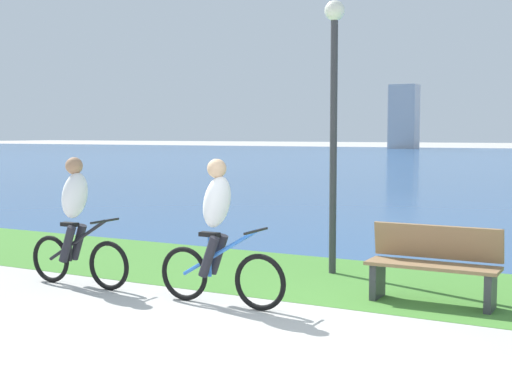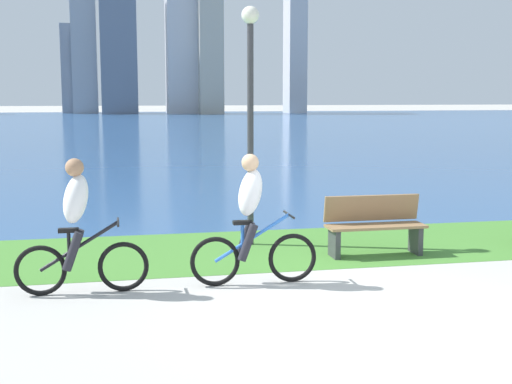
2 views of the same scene
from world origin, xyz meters
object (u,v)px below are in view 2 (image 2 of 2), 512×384
Objects in this scene: cyclist_lead at (251,220)px; bench_near_path at (374,225)px; cyclist_trailing at (78,227)px; lamppost_tall at (250,90)px.

bench_near_path is (2.15, 1.25, -0.39)m from cyclist_lead.
cyclist_trailing is 4.48m from bench_near_path.
lamppost_tall reaches higher than cyclist_lead.
lamppost_tall reaches higher than cyclist_trailing.
cyclist_trailing is (-2.14, 0.00, -0.00)m from cyclist_lead.
bench_near_path is 2.86m from lamppost_tall.
cyclist_lead reaches higher than cyclist_trailing.
cyclist_trailing is at bearing -163.74° from bench_near_path.
lamppost_tall reaches higher than bench_near_path.
cyclist_trailing is at bearing 180.00° from cyclist_lead.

